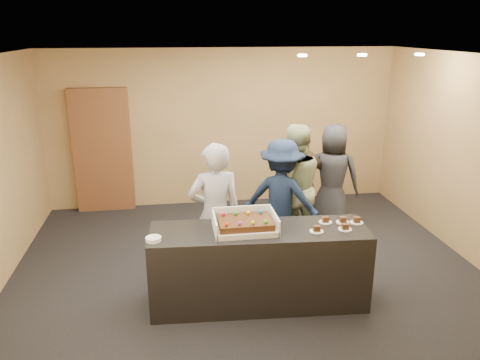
{
  "coord_description": "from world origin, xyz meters",
  "views": [
    {
      "loc": [
        -0.91,
        -5.45,
        3.0
      ],
      "look_at": [
        -0.08,
        0.0,
        1.21
      ],
      "focal_mm": 35.0,
      "sensor_mm": 36.0,
      "label": 1
    }
  ],
  "objects_px": {
    "serving_counter": "(259,266)",
    "person_navy_man": "(281,199)",
    "storage_cabinet": "(102,151)",
    "person_brown_extra": "(301,182)",
    "person_dark_suit": "(332,177)",
    "plate_stack": "(153,239)",
    "cake_box": "(245,226)",
    "person_server_grey": "(215,214)",
    "person_sage_man": "(293,187)",
    "sheet_cake": "(245,222)"
  },
  "relations": [
    {
      "from": "plate_stack",
      "to": "person_dark_suit",
      "type": "distance_m",
      "value": 3.35
    },
    {
      "from": "person_server_grey",
      "to": "person_brown_extra",
      "type": "relative_size",
      "value": 1.09
    },
    {
      "from": "plate_stack",
      "to": "person_navy_man",
      "type": "relative_size",
      "value": 0.1
    },
    {
      "from": "person_navy_man",
      "to": "person_dark_suit",
      "type": "distance_m",
      "value": 1.26
    },
    {
      "from": "person_navy_man",
      "to": "person_dark_suit",
      "type": "bearing_deg",
      "value": -115.01
    },
    {
      "from": "cake_box",
      "to": "person_dark_suit",
      "type": "height_order",
      "value": "person_dark_suit"
    },
    {
      "from": "person_sage_man",
      "to": "cake_box",
      "type": "bearing_deg",
      "value": 57.13
    },
    {
      "from": "storage_cabinet",
      "to": "person_navy_man",
      "type": "xyz_separation_m",
      "value": [
        2.58,
        -2.1,
        -0.23
      ]
    },
    {
      "from": "cake_box",
      "to": "person_dark_suit",
      "type": "bearing_deg",
      "value": 48.71
    },
    {
      "from": "person_dark_suit",
      "to": "serving_counter",
      "type": "bearing_deg",
      "value": 76.77
    },
    {
      "from": "plate_stack",
      "to": "person_navy_man",
      "type": "xyz_separation_m",
      "value": [
        1.67,
        1.26,
        -0.11
      ]
    },
    {
      "from": "serving_counter",
      "to": "cake_box",
      "type": "xyz_separation_m",
      "value": [
        -0.16,
        0.03,
        0.5
      ]
    },
    {
      "from": "storage_cabinet",
      "to": "person_brown_extra",
      "type": "distance_m",
      "value": 3.37
    },
    {
      "from": "storage_cabinet",
      "to": "sheet_cake",
      "type": "xyz_separation_m",
      "value": [
        1.9,
        -3.25,
        -0.05
      ]
    },
    {
      "from": "person_server_grey",
      "to": "person_dark_suit",
      "type": "height_order",
      "value": "person_server_grey"
    },
    {
      "from": "storage_cabinet",
      "to": "cake_box",
      "type": "distance_m",
      "value": 3.74
    },
    {
      "from": "storage_cabinet",
      "to": "sheet_cake",
      "type": "height_order",
      "value": "storage_cabinet"
    },
    {
      "from": "plate_stack",
      "to": "person_sage_man",
      "type": "distance_m",
      "value": 2.38
    },
    {
      "from": "person_sage_man",
      "to": "person_brown_extra",
      "type": "xyz_separation_m",
      "value": [
        0.24,
        0.44,
        -0.08
      ]
    },
    {
      "from": "plate_stack",
      "to": "person_dark_suit",
      "type": "xyz_separation_m",
      "value": [
        2.66,
        2.04,
        -0.1
      ]
    },
    {
      "from": "sheet_cake",
      "to": "person_server_grey",
      "type": "bearing_deg",
      "value": 115.94
    },
    {
      "from": "storage_cabinet",
      "to": "cake_box",
      "type": "bearing_deg",
      "value": -59.56
    },
    {
      "from": "plate_stack",
      "to": "person_brown_extra",
      "type": "xyz_separation_m",
      "value": [
        2.12,
        1.91,
        -0.11
      ]
    },
    {
      "from": "plate_stack",
      "to": "person_server_grey",
      "type": "height_order",
      "value": "person_server_grey"
    },
    {
      "from": "plate_stack",
      "to": "person_navy_man",
      "type": "bearing_deg",
      "value": 37.11
    },
    {
      "from": "cake_box",
      "to": "plate_stack",
      "type": "bearing_deg",
      "value": -172.23
    },
    {
      "from": "serving_counter",
      "to": "person_navy_man",
      "type": "bearing_deg",
      "value": 68.98
    },
    {
      "from": "storage_cabinet",
      "to": "person_sage_man",
      "type": "xyz_separation_m",
      "value": [
        2.79,
        -1.89,
        -0.15
      ]
    },
    {
      "from": "person_brown_extra",
      "to": "person_dark_suit",
      "type": "xyz_separation_m",
      "value": [
        0.53,
        0.13,
        0.01
      ]
    },
    {
      "from": "serving_counter",
      "to": "person_brown_extra",
      "type": "height_order",
      "value": "person_brown_extra"
    },
    {
      "from": "person_server_grey",
      "to": "person_sage_man",
      "type": "relative_size",
      "value": 0.99
    },
    {
      "from": "person_navy_man",
      "to": "person_sage_man",
      "type": "bearing_deg",
      "value": -109.46
    },
    {
      "from": "plate_stack",
      "to": "person_server_grey",
      "type": "relative_size",
      "value": 0.09
    },
    {
      "from": "storage_cabinet",
      "to": "person_navy_man",
      "type": "distance_m",
      "value": 3.33
    },
    {
      "from": "person_navy_man",
      "to": "person_dark_suit",
      "type": "xyz_separation_m",
      "value": [
        0.99,
        0.78,
        0.01
      ]
    },
    {
      "from": "plate_stack",
      "to": "person_brown_extra",
      "type": "bearing_deg",
      "value": 41.96
    },
    {
      "from": "storage_cabinet",
      "to": "person_navy_man",
      "type": "bearing_deg",
      "value": -39.15
    },
    {
      "from": "storage_cabinet",
      "to": "person_sage_man",
      "type": "relative_size",
      "value": 1.17
    },
    {
      "from": "person_server_grey",
      "to": "person_navy_man",
      "type": "bearing_deg",
      "value": -155.77
    },
    {
      "from": "person_server_grey",
      "to": "person_navy_man",
      "type": "xyz_separation_m",
      "value": [
        0.96,
        0.59,
        -0.07
      ]
    },
    {
      "from": "person_sage_man",
      "to": "sheet_cake",
      "type": "bearing_deg",
      "value": 57.62
    },
    {
      "from": "sheet_cake",
      "to": "plate_stack",
      "type": "distance_m",
      "value": 0.99
    },
    {
      "from": "cake_box",
      "to": "sheet_cake",
      "type": "bearing_deg",
      "value": -90.92
    },
    {
      "from": "person_navy_man",
      "to": "sheet_cake",
      "type": "bearing_deg",
      "value": 85.97
    },
    {
      "from": "cake_box",
      "to": "sheet_cake",
      "type": "xyz_separation_m",
      "value": [
        -0.0,
        -0.03,
        0.05
      ]
    },
    {
      "from": "serving_counter",
      "to": "plate_stack",
      "type": "distance_m",
      "value": 1.24
    },
    {
      "from": "person_brown_extra",
      "to": "cake_box",
      "type": "bearing_deg",
      "value": 33.04
    },
    {
      "from": "person_navy_man",
      "to": "person_brown_extra",
      "type": "relative_size",
      "value": 1.01
    },
    {
      "from": "person_sage_man",
      "to": "serving_counter",
      "type": "bearing_deg",
      "value": 62.52
    },
    {
      "from": "serving_counter",
      "to": "person_server_grey",
      "type": "xyz_separation_m",
      "value": [
        -0.43,
        0.56,
        0.43
      ]
    }
  ]
}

